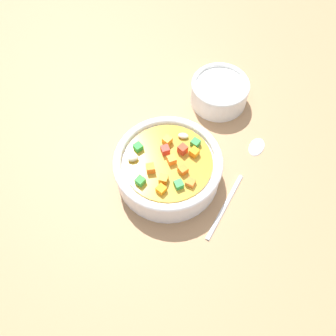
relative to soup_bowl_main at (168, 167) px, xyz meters
The scene contains 4 objects.
ground_plane 3.91cm from the soup_bowl_main, 118.14° to the left, with size 140.00×140.00×2.00cm, color #9E754F.
soup_bowl_main is the anchor object (origin of this frame).
spoon 13.01cm from the soup_bowl_main, 15.07° to the left, with size 8.36×20.70×0.90cm.
side_bowl_small 18.77cm from the soup_bowl_main, 70.84° to the left, with size 10.52×10.52×4.76cm.
Camera 1 is at (5.51, -28.33, 53.06)cm, focal length 38.76 mm.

